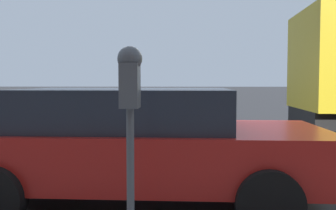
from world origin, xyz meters
TOP-DOWN VIEW (x-y plane):
  - ground_plane at (0.00, 0.00)m, footprint 220.00×220.00m
  - parking_meter at (-2.57, 0.48)m, footprint 0.21×0.19m
  - car_red at (-0.90, 0.65)m, footprint 2.19×4.32m

SIDE VIEW (x-z plane):
  - ground_plane at x=0.00m, z-range 0.00..0.00m
  - car_red at x=-0.90m, z-range 0.05..1.42m
  - parking_meter at x=-2.57m, z-range 0.58..2.13m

